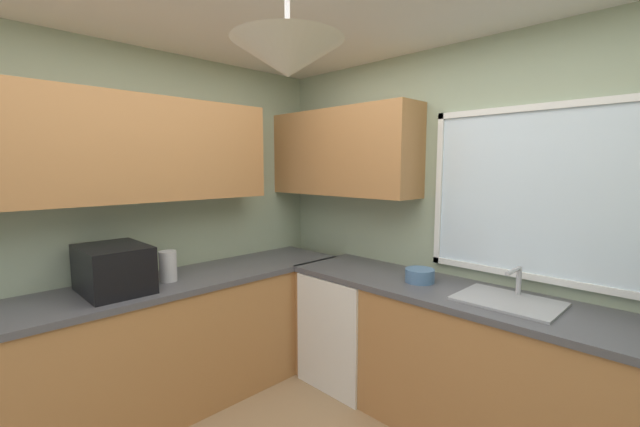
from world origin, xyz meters
TOP-DOWN VIEW (x-y plane):
  - room_shell at (-0.35, 0.41)m, footprint 3.57×3.35m
  - counter_run_left at (-1.42, 0.00)m, footprint 0.65×2.96m
  - counter_run_back at (0.21, 1.30)m, footprint 2.66×0.65m
  - dishwasher at (-0.76, 1.27)m, footprint 0.60×0.60m
  - microwave at (-1.42, -0.23)m, footprint 0.48×0.36m
  - kettle at (-1.40, 0.10)m, footprint 0.12×0.12m
  - sink_assembly at (0.40, 1.31)m, footprint 0.55×0.40m
  - bowl at (-0.18, 1.30)m, footprint 0.20×0.20m

SIDE VIEW (x-z plane):
  - dishwasher at x=-0.76m, z-range 0.00..0.86m
  - counter_run_left at x=-1.42m, z-range 0.00..0.91m
  - counter_run_back at x=0.21m, z-range 0.00..0.91m
  - sink_assembly at x=0.40m, z-range 0.82..1.02m
  - bowl at x=-0.18m, z-range 0.91..1.00m
  - kettle at x=-1.40m, z-range 0.91..1.12m
  - microwave at x=-1.42m, z-range 0.91..1.20m
  - room_shell at x=-0.35m, z-range 0.41..2.99m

